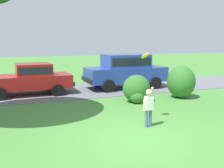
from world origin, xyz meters
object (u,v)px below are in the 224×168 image
(parked_suv, at_px, (126,69))
(child_thrower, at_px, (149,105))
(parked_sedan, at_px, (29,78))
(frisbee, at_px, (145,56))

(parked_suv, relative_size, child_thrower, 3.67)
(parked_sedan, height_order, child_thrower, parked_sedan)
(parked_sedan, xyz_separation_m, parked_suv, (5.25, -0.01, 0.23))
(parked_suv, relative_size, frisbee, 14.78)
(frisbee, bearing_deg, parked_sedan, 117.81)
(parked_sedan, distance_m, parked_suv, 5.25)
(child_thrower, bearing_deg, parked_sedan, 114.41)
(parked_sedan, xyz_separation_m, frisbee, (3.22, -6.10, 1.37))
(parked_suv, bearing_deg, child_thrower, -108.21)
(parked_sedan, bearing_deg, child_thrower, -65.59)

